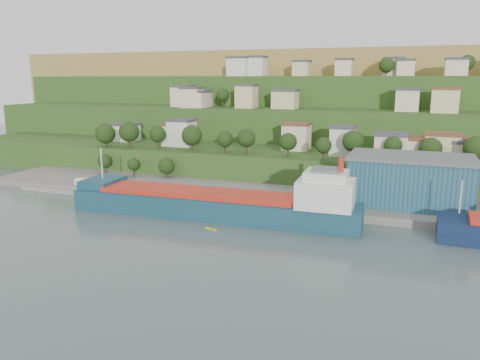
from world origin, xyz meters
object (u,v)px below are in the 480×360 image
at_px(cargo_ship_near, 221,206).
at_px(kayak_orange, 239,223).
at_px(warehouse, 410,180).
at_px(caravan, 85,183).

bearing_deg(cargo_ship_near, kayak_orange, -32.73).
xyz_separation_m(cargo_ship_near, kayak_orange, (6.33, -3.72, -2.77)).
bearing_deg(cargo_ship_near, warehouse, 24.73).
xyz_separation_m(cargo_ship_near, caravan, (-50.63, 11.71, -0.51)).
bearing_deg(kayak_orange, caravan, -171.30).
distance_m(caravan, kayak_orange, 59.05).
xyz_separation_m(cargo_ship_near, warehouse, (43.72, 22.29, 5.41)).
height_order(cargo_ship_near, kayak_orange, cargo_ship_near).
bearing_deg(caravan, warehouse, -9.20).
relative_size(caravan, kayak_orange, 1.69).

